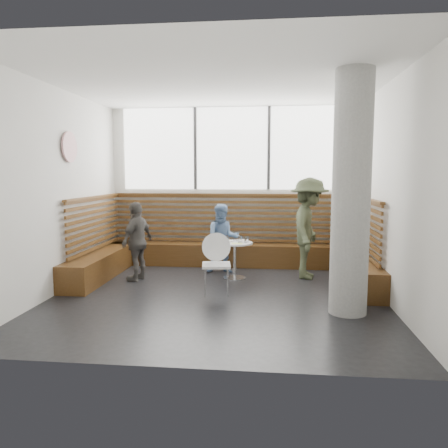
# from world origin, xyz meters

# --- Properties ---
(room) EXTENTS (5.00, 5.00, 3.20)m
(room) POSITION_xyz_m (0.00, 0.00, 1.60)
(room) COLOR silver
(room) RESTS_ON ground
(booth) EXTENTS (5.00, 2.50, 1.44)m
(booth) POSITION_xyz_m (0.00, 1.77, 0.41)
(booth) COLOR #422810
(booth) RESTS_ON ground
(concrete_column) EXTENTS (0.50, 0.50, 3.20)m
(concrete_column) POSITION_xyz_m (1.85, -0.60, 1.60)
(concrete_column) COLOR gray
(concrete_column) RESTS_ON ground
(wall_art) EXTENTS (0.03, 0.50, 0.50)m
(wall_art) POSITION_xyz_m (-2.46, 0.40, 2.30)
(wall_art) COLOR white
(wall_art) RESTS_ON room
(cafe_table) EXTENTS (0.64, 0.64, 0.66)m
(cafe_table) POSITION_xyz_m (0.17, 1.16, 0.47)
(cafe_table) COLOR silver
(cafe_table) RESTS_ON ground
(cafe_chair) EXTENTS (0.45, 0.44, 0.94)m
(cafe_chair) POSITION_xyz_m (-0.02, 0.18, 0.55)
(cafe_chair) COLOR white
(cafe_chair) RESTS_ON ground
(adult_man) EXTENTS (0.87, 1.27, 1.80)m
(adult_man) POSITION_xyz_m (1.48, 1.36, 0.90)
(adult_man) COLOR #3F472F
(adult_man) RESTS_ON ground
(child_back) EXTENTS (0.71, 0.60, 1.30)m
(child_back) POSITION_xyz_m (-0.09, 1.59, 0.65)
(child_back) COLOR #6787B3
(child_back) RESTS_ON ground
(child_left) EXTENTS (0.57, 0.87, 1.38)m
(child_left) POSITION_xyz_m (-1.51, 0.88, 0.69)
(child_left) COLOR #4F4C48
(child_left) RESTS_ON ground
(plate_near) EXTENTS (0.19, 0.19, 0.01)m
(plate_near) POSITION_xyz_m (0.04, 1.25, 0.66)
(plate_near) COLOR white
(plate_near) RESTS_ON cafe_table
(plate_far) EXTENTS (0.20, 0.20, 0.01)m
(plate_far) POSITION_xyz_m (0.29, 1.35, 0.66)
(plate_far) COLOR white
(plate_far) RESTS_ON cafe_table
(glass_left) EXTENTS (0.07, 0.07, 0.11)m
(glass_left) POSITION_xyz_m (-0.03, 1.13, 0.71)
(glass_left) COLOR white
(glass_left) RESTS_ON cafe_table
(glass_mid) EXTENTS (0.08, 0.08, 0.12)m
(glass_mid) POSITION_xyz_m (0.27, 1.14, 0.72)
(glass_mid) COLOR white
(glass_mid) RESTS_ON cafe_table
(glass_right) EXTENTS (0.07, 0.07, 0.12)m
(glass_right) POSITION_xyz_m (0.38, 1.15, 0.72)
(glass_right) COLOR white
(glass_right) RESTS_ON cafe_table
(menu_card) EXTENTS (0.19, 0.14, 0.00)m
(menu_card) POSITION_xyz_m (0.23, 1.02, 0.66)
(menu_card) COLOR #A5C64C
(menu_card) RESTS_ON cafe_table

